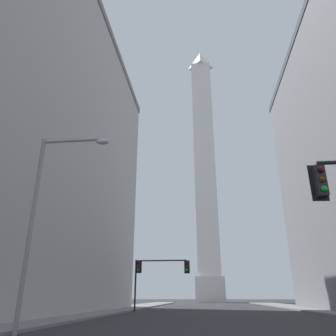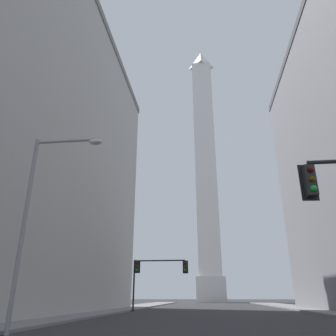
# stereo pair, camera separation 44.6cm
# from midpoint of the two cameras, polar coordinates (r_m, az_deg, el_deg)

# --- Properties ---
(sidewalk_left) EXTENTS (5.00, 106.97, 0.15)m
(sidewalk_left) POSITION_cam_midpoint_polar(r_m,az_deg,el_deg) (35.86, -11.05, -23.26)
(sidewalk_left) COLOR slate
(sidewalk_left) RESTS_ON ground_plane
(obelisk) EXTENTS (7.53, 7.53, 79.90)m
(obelisk) POSITION_cam_midpoint_polar(r_m,az_deg,el_deg) (98.55, 6.67, 0.72)
(obelisk) COLOR silver
(obelisk) RESTS_ON ground_plane
(traffic_light_mid_left) EXTENTS (5.99, 0.52, 5.12)m
(traffic_light_mid_left) POSITION_cam_midpoint_polar(r_m,az_deg,el_deg) (36.66, -2.26, -17.52)
(traffic_light_mid_left) COLOR black
(traffic_light_mid_left) RESTS_ON ground_plane
(street_lamp) EXTENTS (3.32, 0.36, 8.45)m
(street_lamp) POSITION_cam_midpoint_polar(r_m,az_deg,el_deg) (15.64, -20.90, -6.01)
(street_lamp) COLOR gray
(street_lamp) RESTS_ON ground_plane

